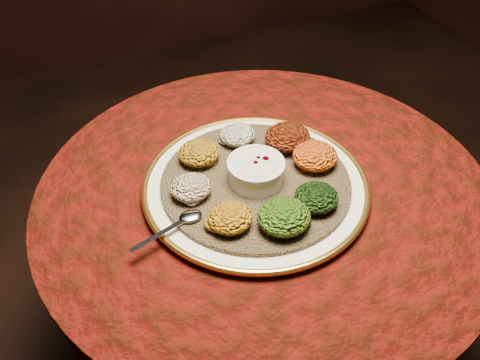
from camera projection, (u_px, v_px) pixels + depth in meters
name	position (u px, v px, depth m)	size (l,w,h in m)	color
table	(263.00, 245.00, 1.24)	(0.96, 0.96, 0.73)	black
platter	(255.00, 186.00, 1.10)	(0.60, 0.60, 0.02)	silver
injera	(256.00, 182.00, 1.10)	(0.39, 0.39, 0.01)	olive
stew_bowl	(256.00, 170.00, 1.08)	(0.12, 0.12, 0.05)	silver
spoon	(186.00, 219.00, 1.01)	(0.15, 0.06, 0.01)	silver
portion_ayib	(237.00, 135.00, 1.18)	(0.08, 0.08, 0.04)	silver
portion_kitfo	(288.00, 137.00, 1.16)	(0.10, 0.10, 0.05)	black
portion_tikil	(315.00, 156.00, 1.12)	(0.10, 0.09, 0.05)	#C88410
portion_gomen	(316.00, 197.00, 1.03)	(0.09, 0.08, 0.04)	black
portion_mixveg	(284.00, 217.00, 0.98)	(0.10, 0.10, 0.05)	#9F3C0A
portion_kik	(230.00, 218.00, 0.99)	(0.09, 0.08, 0.04)	#B26E0F
portion_timatim	(191.00, 187.00, 1.05)	(0.08, 0.08, 0.04)	maroon
portion_shiro	(199.00, 153.00, 1.13)	(0.09, 0.08, 0.04)	#A37113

